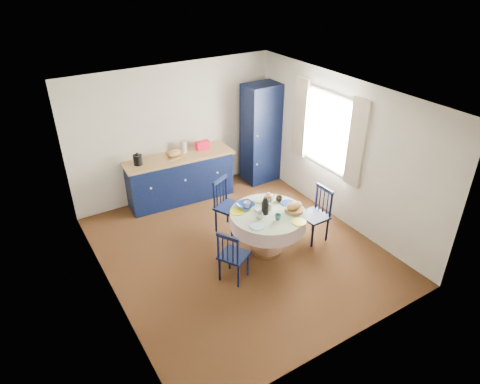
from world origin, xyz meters
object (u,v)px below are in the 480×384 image
object	(u,v)px
chair_far	(227,205)
mug_c	(279,199)
chair_left	(232,255)
chair_right	(316,214)
dining_table	(269,219)
mug_b	(278,217)
pantry_cabinet	(261,134)
mug_d	(247,205)
mug_a	(260,216)
cobalt_bowl	(245,205)
kitchen_counter	(180,177)

from	to	relation	value
chair_far	mug_c	bearing A→B (deg)	-73.57
chair_left	chair_right	world-z (taller)	chair_right
dining_table	mug_b	bearing A→B (deg)	-90.06
pantry_cabinet	chair_far	size ratio (longest dim) A/B	2.11
chair_far	mug_d	bearing A→B (deg)	-110.06
mug_a	cobalt_bowl	size ratio (longest dim) A/B	0.42
dining_table	mug_d	size ratio (longest dim) A/B	11.42
chair_far	mug_a	bearing A→B (deg)	-112.72
mug_d	chair_right	bearing A→B (deg)	-22.51
dining_table	mug_c	size ratio (longest dim) A/B	10.71
pantry_cabinet	mug_c	world-z (taller)	pantry_cabinet
chair_left	cobalt_bowl	distance (m)	0.92
mug_b	chair_left	bearing A→B (deg)	-174.93
chair_left	mug_b	size ratio (longest dim) A/B	8.69
chair_right	mug_c	xyz separation A→B (m)	(-0.52, 0.32, 0.28)
pantry_cabinet	mug_a	world-z (taller)	pantry_cabinet
chair_far	mug_a	xyz separation A→B (m)	(0.04, -0.90, 0.27)
kitchen_counter	dining_table	size ratio (longest dim) A/B	1.75
mug_d	dining_table	bearing A→B (deg)	-57.01
dining_table	chair_far	xyz separation A→B (m)	(-0.24, 0.84, -0.11)
mug_b	chair_far	bearing A→B (deg)	102.82
dining_table	mug_a	world-z (taller)	dining_table
mug_d	cobalt_bowl	distance (m)	0.03
mug_d	kitchen_counter	bearing A→B (deg)	98.73
pantry_cabinet	mug_d	bearing A→B (deg)	-130.56
chair_right	cobalt_bowl	bearing A→B (deg)	-114.17
chair_far	kitchen_counter	bearing A→B (deg)	75.19
mug_a	mug_b	bearing A→B (deg)	-39.90
pantry_cabinet	mug_a	size ratio (longest dim) A/B	17.77
kitchen_counter	mug_c	distance (m)	2.20
kitchen_counter	mug_d	size ratio (longest dim) A/B	20.00
dining_table	mug_a	size ratio (longest dim) A/B	10.45
mug_a	mug_d	world-z (taller)	mug_d
mug_c	dining_table	bearing A→B (deg)	-149.94
mug_a	mug_c	bearing A→B (deg)	24.56
mug_b	cobalt_bowl	xyz separation A→B (m)	(-0.22, 0.55, -0.01)
pantry_cabinet	chair_right	bearing A→B (deg)	-101.86
pantry_cabinet	chair_right	size ratio (longest dim) A/B	2.17
chair_left	mug_c	bearing A→B (deg)	-96.86
chair_right	mug_c	distance (m)	0.68
pantry_cabinet	chair_left	bearing A→B (deg)	-132.43
dining_table	chair_right	world-z (taller)	dining_table
chair_far	mug_d	distance (m)	0.61
mug_c	chair_right	bearing A→B (deg)	-31.73
dining_table	mug_b	world-z (taller)	dining_table
pantry_cabinet	mug_d	distance (m)	2.33
mug_a	chair_far	bearing A→B (deg)	92.29
cobalt_bowl	dining_table	bearing A→B (deg)	-55.67
chair_left	mug_d	size ratio (longest dim) A/B	8.28
chair_right	mug_a	distance (m)	1.10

